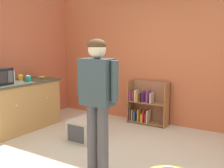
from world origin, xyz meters
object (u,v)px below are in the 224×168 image
at_px(bookshelf, 146,105).
at_px(banana_bunch, 42,77).
at_px(clear_bottle, 13,75).
at_px(teal_cup, 29,79).
at_px(kitchen_counter, 5,109).
at_px(yellow_cup, 21,77).
at_px(standing_person, 97,95).
at_px(white_cup, 28,78).
at_px(pet_carrier, 86,129).

distance_m(bookshelf, banana_bunch, 2.14).
height_order(clear_bottle, teal_cup, clear_bottle).
xyz_separation_m(kitchen_counter, yellow_cup, (-0.16, 0.51, 0.50)).
bearing_deg(clear_bottle, teal_cup, 11.32).
bearing_deg(kitchen_counter, teal_cup, 74.99).
height_order(standing_person, teal_cup, standing_person).
relative_size(kitchen_counter, yellow_cup, 22.83).
xyz_separation_m(bookshelf, standing_person, (0.39, -2.25, 0.63)).
height_order(standing_person, white_cup, standing_person).
bearing_deg(bookshelf, pet_carrier, -108.02).
distance_m(kitchen_counter, banana_bunch, 1.00).
bearing_deg(bookshelf, kitchen_counter, -133.72).
xyz_separation_m(pet_carrier, banana_bunch, (-1.35, 0.36, 0.75)).
distance_m(pet_carrier, teal_cup, 1.47).
xyz_separation_m(pet_carrier, yellow_cup, (-1.54, -0.02, 0.77)).
height_order(pet_carrier, clear_bottle, clear_bottle).
bearing_deg(teal_cup, yellow_cup, 169.19).
xyz_separation_m(kitchen_counter, banana_bunch, (0.03, 0.88, 0.48)).
distance_m(bookshelf, standing_person, 2.37).
height_order(bookshelf, clear_bottle, clear_bottle).
distance_m(kitchen_counter, standing_person, 2.31).
xyz_separation_m(standing_person, pet_carrier, (-0.84, 0.87, -0.82)).
bearing_deg(banana_bunch, pet_carrier, -14.98).
relative_size(standing_person, pet_carrier, 3.00).
xyz_separation_m(bookshelf, pet_carrier, (-0.45, -1.38, -0.19)).
bearing_deg(clear_bottle, yellow_cup, 62.49).
bearing_deg(kitchen_counter, yellow_cup, 108.07).
xyz_separation_m(bookshelf, white_cup, (-1.80, -1.39, 0.58)).
bearing_deg(banana_bunch, teal_cup, -77.57).
bearing_deg(clear_bottle, white_cup, 28.26).
bearing_deg(banana_bunch, yellow_cup, -116.85).
distance_m(kitchen_counter, bookshelf, 2.64).
bearing_deg(banana_bunch, bookshelf, 29.69).
height_order(kitchen_counter, banana_bunch, banana_bunch).
height_order(bookshelf, yellow_cup, yellow_cup).
relative_size(standing_person, white_cup, 17.42).
relative_size(banana_bunch, white_cup, 1.64).
bearing_deg(teal_cup, pet_carrier, 3.23).
distance_m(teal_cup, white_cup, 0.12).
relative_size(banana_bunch, yellow_cup, 1.64).
distance_m(banana_bunch, teal_cup, 0.44).
bearing_deg(white_cup, standing_person, -21.60).
distance_m(standing_person, clear_bottle, 2.55).
bearing_deg(yellow_cup, clear_bottle, -117.51).
distance_m(kitchen_counter, white_cup, 0.72).
bearing_deg(standing_person, pet_carrier, 134.10).
relative_size(pet_carrier, banana_bunch, 3.54).
bearing_deg(yellow_cup, pet_carrier, 0.60).
height_order(bookshelf, standing_person, standing_person).
bearing_deg(clear_bottle, bookshelf, 36.62).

